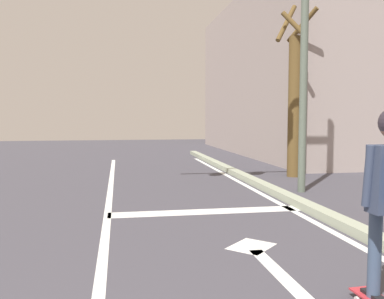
# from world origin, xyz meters

# --- Properties ---
(lane_line_center) EXTENTS (0.12, 20.00, 0.01)m
(lane_line_center) POSITION_xyz_m (0.16, 6.00, 0.00)
(lane_line_center) COLOR silver
(lane_line_center) RESTS_ON ground
(lane_line_curbside) EXTENTS (0.12, 20.00, 0.01)m
(lane_line_curbside) POSITION_xyz_m (3.27, 6.00, 0.00)
(lane_line_curbside) COLOR silver
(lane_line_curbside) RESTS_ON ground
(stop_bar) EXTENTS (3.26, 0.40, 0.01)m
(stop_bar) POSITION_xyz_m (1.79, 7.00, 0.00)
(stop_bar) COLOR silver
(stop_bar) RESTS_ON ground
(lane_arrow_stem) EXTENTS (0.16, 1.40, 0.01)m
(lane_arrow_stem) POSITION_xyz_m (1.95, 4.18, 0.00)
(lane_arrow_stem) COLOR silver
(lane_arrow_stem) RESTS_ON ground
(lane_arrow_head) EXTENTS (0.71, 0.71, 0.01)m
(lane_arrow_head) POSITION_xyz_m (1.95, 5.03, 0.00)
(lane_arrow_head) COLOR silver
(lane_arrow_head) RESTS_ON ground
(curb_strip) EXTENTS (0.24, 24.00, 0.14)m
(curb_strip) POSITION_xyz_m (3.52, 6.00, 0.07)
(curb_strip) COLOR #9AA38C
(curb_strip) RESTS_ON ground
(roadside_tree) EXTENTS (1.14, 1.08, 4.65)m
(roadside_tree) POSITION_xyz_m (4.98, 10.75, 2.07)
(roadside_tree) COLOR brown
(roadside_tree) RESTS_ON ground
(building_block) EXTENTS (13.37, 13.31, 6.77)m
(building_block) POSITION_xyz_m (12.10, 17.85, 3.39)
(building_block) COLOR #9F928D
(building_block) RESTS_ON ground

